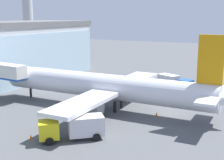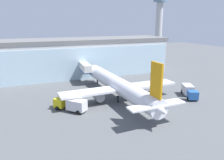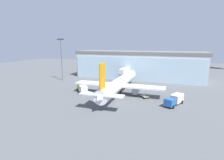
{
  "view_description": "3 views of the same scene",
  "coord_description": "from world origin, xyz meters",
  "views": [
    {
      "loc": [
        -41.76,
        -11.58,
        13.88
      ],
      "look_at": [
        0.73,
        9.2,
        4.05
      ],
      "focal_mm": 50.0,
      "sensor_mm": 36.0,
      "label": 1
    },
    {
      "loc": [
        -24.0,
        -35.44,
        18.25
      ],
      "look_at": [
        -2.6,
        10.19,
        4.72
      ],
      "focal_mm": 35.0,
      "sensor_mm": 36.0,
      "label": 2
    },
    {
      "loc": [
        12.92,
        -43.95,
        16.02
      ],
      "look_at": [
        -4.0,
        9.81,
        4.28
      ],
      "focal_mm": 28.0,
      "sensor_mm": 36.0,
      "label": 3
    }
  ],
  "objects": [
    {
      "name": "safety_cone_nose",
      "position": [
        -1.37,
        1.2,
        0.28
      ],
      "size": [
        0.36,
        0.36,
        0.55
      ],
      "primitive_type": "cone",
      "color": "orange",
      "rests_on": "ground"
    },
    {
      "name": "baggage_cart",
      "position": [
        7.12,
        7.29,
        0.5
      ],
      "size": [
        2.91,
        3.21,
        1.5
      ],
      "rotation": [
        0.0,
        0.0,
        5.32
      ],
      "color": "#9E998C",
      "rests_on": "ground"
    },
    {
      "name": "jet_bridge",
      "position": [
        -3.61,
        28.76,
        4.61
      ],
      "size": [
        3.52,
        12.1,
        6.0
      ],
      "rotation": [
        0.0,
        0.0,
        1.46
      ],
      "color": "silver",
      "rests_on": "ground"
    },
    {
      "name": "terminal_building",
      "position": [
        -0.01,
        38.3,
        6.29
      ],
      "size": [
        59.77,
        19.04,
        12.58
      ],
      "rotation": [
        0.0,
        0.0,
        -0.06
      ],
      "color": "#B6B6B6",
      "rests_on": "ground"
    },
    {
      "name": "safety_cone_wingtip",
      "position": [
        -15.76,
        11.46,
        0.28
      ],
      "size": [
        0.36,
        0.36,
        0.55
      ],
      "primitive_type": "cone",
      "color": "orange",
      "rests_on": "ground"
    },
    {
      "name": "control_tower",
      "position": [
        60.29,
        76.79,
        21.17
      ],
      "size": [
        8.3,
        8.3,
        34.11
      ],
      "color": "#B7B7B7",
      "rests_on": "ground"
    },
    {
      "name": "fuel_truck",
      "position": [
        15.48,
        3.33,
        1.47
      ],
      "size": [
        5.29,
        7.5,
        2.65
      ],
      "rotation": [
        0.0,
        0.0,
        4.24
      ],
      "color": "#2659A5",
      "rests_on": "ground"
    },
    {
      "name": "airplane",
      "position": [
        -1.29,
        9.23,
        3.4
      ],
      "size": [
        28.84,
        37.75,
        11.55
      ],
      "rotation": [
        0.0,
        0.0,
        1.55
      ],
      "color": "silver",
      "rests_on": "ground"
    },
    {
      "name": "ground",
      "position": [
        0.0,
        0.0,
        0.0
      ],
      "size": [
        240.0,
        240.0,
        0.0
      ],
      "primitive_type": "plane",
      "color": "#545659"
    },
    {
      "name": "catering_truck",
      "position": [
        -13.56,
        6.99,
        1.47
      ],
      "size": [
        6.33,
        7.04,
        2.65
      ],
      "rotation": [
        0.0,
        0.0,
        2.26
      ],
      "color": "yellow",
      "rests_on": "ground"
    }
  ]
}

